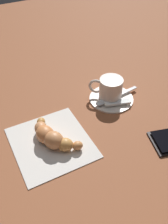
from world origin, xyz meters
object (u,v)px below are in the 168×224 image
(saucer, at_px, (111,98))
(teaspoon, at_px, (110,99))
(espresso_cup, at_px, (110,88))
(napkin, at_px, (51,142))
(croissant, at_px, (51,137))
(sugar_packet, at_px, (118,103))

(saucer, height_order, teaspoon, teaspoon)
(espresso_cup, xyz_separation_m, napkin, (0.20, 0.07, -0.04))
(saucer, xyz_separation_m, croissant, (0.20, 0.07, 0.02))
(sugar_packet, relative_size, napkin, 0.39)
(espresso_cup, height_order, croissant, espresso_cup)
(espresso_cup, relative_size, sugar_packet, 1.14)
(sugar_packet, bearing_deg, saucer, 106.57)
(sugar_packet, height_order, napkin, sugar_packet)
(saucer, height_order, croissant, croissant)
(teaspoon, relative_size, croissant, 1.05)
(saucer, relative_size, croissant, 0.89)
(napkin, xyz_separation_m, croissant, (-0.00, 0.00, 0.02))
(saucer, relative_size, napkin, 0.66)
(espresso_cup, bearing_deg, teaspoon, 70.16)
(sugar_packet, bearing_deg, croissant, -152.16)
(teaspoon, bearing_deg, croissant, 18.29)
(saucer, xyz_separation_m, sugar_packet, (0.00, 0.03, 0.01))
(saucer, relative_size, teaspoon, 0.85)
(espresso_cup, height_order, sugar_packet, espresso_cup)
(sugar_packet, relative_size, croissant, 0.52)
(teaspoon, bearing_deg, saucer, -138.75)
(espresso_cup, bearing_deg, saucer, 153.64)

